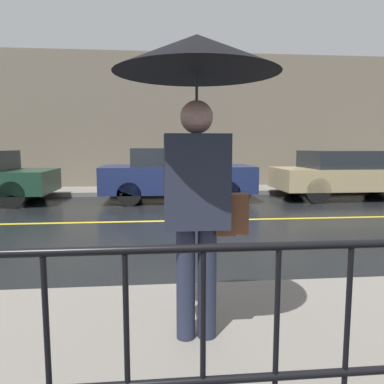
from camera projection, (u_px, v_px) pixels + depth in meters
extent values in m
plane|color=black|center=(180.00, 221.00, 7.83)|extent=(80.00, 80.00, 0.00)
cube|color=slate|center=(227.00, 357.00, 2.66)|extent=(28.00, 2.57, 0.13)
cube|color=slate|center=(170.00, 190.00, 12.60)|extent=(28.00, 1.79, 0.13)
cube|color=gold|center=(180.00, 221.00, 7.83)|extent=(25.20, 0.12, 0.01)
cube|color=#706656|center=(169.00, 122.00, 13.34)|extent=(28.00, 0.30, 4.80)
cylinder|color=black|center=(279.00, 246.00, 1.51)|extent=(12.00, 0.04, 0.04)
cylinder|color=black|center=(275.00, 376.00, 1.58)|extent=(12.00, 0.04, 0.04)
cylinder|color=black|center=(49.00, 378.00, 1.48)|extent=(0.02, 0.02, 1.03)
cylinder|color=black|center=(127.00, 374.00, 1.51)|extent=(0.02, 0.02, 1.03)
cylinder|color=black|center=(203.00, 369.00, 1.54)|extent=(0.02, 0.02, 1.03)
cylinder|color=black|center=(276.00, 365.00, 1.57)|extent=(0.02, 0.02, 1.03)
cylinder|color=black|center=(345.00, 361.00, 1.60)|extent=(0.02, 0.02, 1.03)
cylinder|color=#23283D|center=(186.00, 283.00, 2.75)|extent=(0.14, 0.14, 0.84)
cylinder|color=#23283D|center=(207.00, 282.00, 2.77)|extent=(0.14, 0.14, 0.84)
cube|color=#232838|center=(197.00, 181.00, 2.67)|extent=(0.46, 0.27, 0.67)
sphere|color=tan|center=(197.00, 117.00, 2.61)|extent=(0.23, 0.23, 0.23)
cylinder|color=#262628|center=(197.00, 128.00, 2.62)|extent=(0.02, 0.02, 0.75)
cone|color=black|center=(197.00, 54.00, 2.56)|extent=(1.16, 1.16, 0.26)
cube|color=brown|center=(231.00, 214.00, 2.72)|extent=(0.24, 0.12, 0.30)
cylinder|color=black|center=(34.00, 187.00, 11.11)|extent=(0.68, 0.22, 0.68)
cylinder|color=black|center=(13.00, 195.00, 9.41)|extent=(0.68, 0.22, 0.68)
cube|color=#19234C|center=(178.00, 179.00, 10.63)|extent=(4.23, 1.83, 0.73)
cube|color=#1E2328|center=(171.00, 157.00, 10.54)|extent=(2.20, 1.68, 0.50)
cylinder|color=black|center=(218.00, 186.00, 11.59)|extent=(0.63, 0.22, 0.63)
cylinder|color=black|center=(228.00, 193.00, 10.00)|extent=(0.63, 0.22, 0.63)
cylinder|color=black|center=(133.00, 187.00, 11.34)|extent=(0.63, 0.22, 0.63)
cylinder|color=black|center=(129.00, 194.00, 9.75)|extent=(0.63, 0.22, 0.63)
cube|color=tan|center=(349.00, 178.00, 11.13)|extent=(4.39, 1.93, 0.61)
cube|color=#1E2328|center=(345.00, 159.00, 11.05)|extent=(2.28, 1.77, 0.51)
cylinder|color=black|center=(375.00, 183.00, 12.14)|extent=(0.70, 0.22, 0.70)
cylinder|color=black|center=(294.00, 184.00, 11.87)|extent=(0.70, 0.22, 0.70)
cylinder|color=black|center=(317.00, 191.00, 10.19)|extent=(0.70, 0.22, 0.70)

